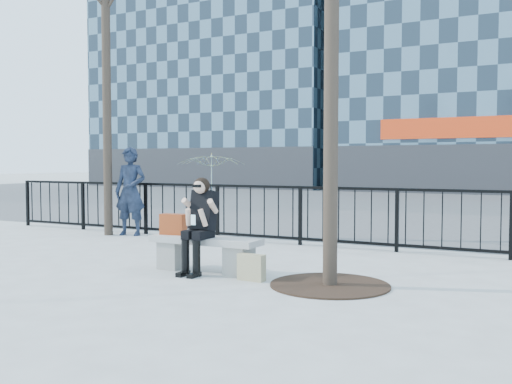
% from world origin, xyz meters
% --- Properties ---
extents(ground, '(120.00, 120.00, 0.00)m').
position_xyz_m(ground, '(0.00, 0.00, 0.00)').
color(ground, '#969591').
rests_on(ground, ground).
extents(street_surface, '(60.00, 23.00, 0.01)m').
position_xyz_m(street_surface, '(0.00, 15.00, 0.00)').
color(street_surface, '#474747').
rests_on(street_surface, ground).
extents(railing, '(14.00, 0.06, 1.10)m').
position_xyz_m(railing, '(0.00, 3.00, 0.55)').
color(railing, black).
rests_on(railing, ground).
extents(building_left, '(16.20, 10.20, 22.60)m').
position_xyz_m(building_left, '(-15.00, 27.00, 11.30)').
color(building_left, slate).
rests_on(building_left, ground).
extents(tree_left, '(2.80, 2.80, 6.50)m').
position_xyz_m(tree_left, '(-4.00, 2.50, 4.86)').
color(tree_left, black).
rests_on(tree_left, ground).
extents(tree_grate, '(1.50, 1.50, 0.02)m').
position_xyz_m(tree_grate, '(1.90, -0.10, 0.01)').
color(tree_grate, black).
rests_on(tree_grate, ground).
extents(bench_main, '(1.65, 0.46, 0.49)m').
position_xyz_m(bench_main, '(0.00, 0.00, 0.30)').
color(bench_main, slate).
rests_on(bench_main, ground).
extents(seated_woman, '(0.50, 0.64, 1.34)m').
position_xyz_m(seated_woman, '(0.00, -0.16, 0.67)').
color(seated_woman, black).
rests_on(seated_woman, ground).
extents(handbag, '(0.39, 0.22, 0.30)m').
position_xyz_m(handbag, '(-0.56, 0.02, 0.64)').
color(handbag, '#9F3813').
rests_on(handbag, bench_main).
extents(shopping_bag, '(0.37, 0.16, 0.35)m').
position_xyz_m(shopping_bag, '(0.87, -0.25, 0.17)').
color(shopping_bag, '#C0B788').
rests_on(shopping_bag, ground).
extents(standing_man, '(0.76, 0.58, 1.87)m').
position_xyz_m(standing_man, '(-3.55, 2.68, 0.93)').
color(standing_man, black).
rests_on(standing_man, ground).
extents(vendor_umbrella, '(2.45, 2.48, 1.83)m').
position_xyz_m(vendor_umbrella, '(-4.73, 7.84, 0.92)').
color(vendor_umbrella, yellow).
rests_on(vendor_umbrella, ground).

